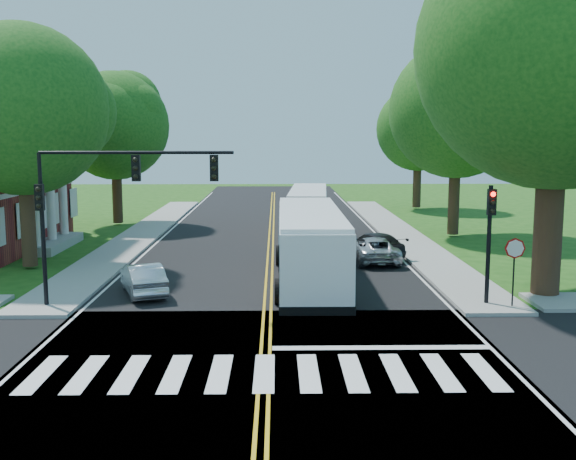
{
  "coord_description": "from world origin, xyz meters",
  "views": [
    {
      "loc": [
        0.34,
        -17.96,
        6.39
      ],
      "look_at": [
        0.82,
        10.15,
        2.4
      ],
      "focal_mm": 42.0,
      "sensor_mm": 36.0,
      "label": 1
    }
  ],
  "objects_px": {
    "bus_lead": "(310,245)",
    "hatchback": "(143,279)",
    "suv": "(374,249)",
    "signal_nw": "(105,191)",
    "dark_sedan": "(374,245)",
    "signal_ne": "(490,228)",
    "bus_follow": "(308,209)"
  },
  "relations": [
    {
      "from": "suv",
      "to": "dark_sedan",
      "type": "height_order",
      "value": "dark_sedan"
    },
    {
      "from": "dark_sedan",
      "to": "signal_ne",
      "type": "bearing_deg",
      "value": 83.79
    },
    {
      "from": "signal_nw",
      "to": "suv",
      "type": "height_order",
      "value": "signal_nw"
    },
    {
      "from": "bus_follow",
      "to": "suv",
      "type": "xyz_separation_m",
      "value": [
        2.83,
        -10.57,
        -0.87
      ]
    },
    {
      "from": "signal_ne",
      "to": "dark_sedan",
      "type": "xyz_separation_m",
      "value": [
        -2.71,
        10.52,
        -2.32
      ]
    },
    {
      "from": "hatchback",
      "to": "bus_follow",
      "type": "bearing_deg",
      "value": -133.39
    },
    {
      "from": "dark_sedan",
      "to": "signal_nw",
      "type": "bearing_deg",
      "value": 22.23
    },
    {
      "from": "bus_lead",
      "to": "dark_sedan",
      "type": "bearing_deg",
      "value": -120.26
    },
    {
      "from": "suv",
      "to": "dark_sedan",
      "type": "xyz_separation_m",
      "value": [
        0.22,
        1.46,
        0.01
      ]
    },
    {
      "from": "bus_follow",
      "to": "signal_ne",
      "type": "bearing_deg",
      "value": 110.5
    },
    {
      "from": "signal_nw",
      "to": "signal_ne",
      "type": "distance_m",
      "value": 14.13
    },
    {
      "from": "hatchback",
      "to": "dark_sedan",
      "type": "xyz_separation_m",
      "value": [
        10.51,
        8.35,
        0.0
      ]
    },
    {
      "from": "bus_follow",
      "to": "suv",
      "type": "bearing_deg",
      "value": 109.14
    },
    {
      "from": "bus_lead",
      "to": "bus_follow",
      "type": "height_order",
      "value": "bus_lead"
    },
    {
      "from": "bus_lead",
      "to": "hatchback",
      "type": "distance_m",
      "value": 7.18
    },
    {
      "from": "hatchback",
      "to": "dark_sedan",
      "type": "height_order",
      "value": "same"
    },
    {
      "from": "signal_nw",
      "to": "bus_follow",
      "type": "distance_m",
      "value": 21.51
    },
    {
      "from": "bus_follow",
      "to": "hatchback",
      "type": "relative_size",
      "value": 2.89
    },
    {
      "from": "bus_lead",
      "to": "hatchback",
      "type": "relative_size",
      "value": 3.18
    },
    {
      "from": "bus_lead",
      "to": "hatchback",
      "type": "bearing_deg",
      "value": 17.25
    },
    {
      "from": "signal_ne",
      "to": "suv",
      "type": "distance_m",
      "value": 9.8
    },
    {
      "from": "signal_nw",
      "to": "signal_ne",
      "type": "bearing_deg",
      "value": 0.05
    },
    {
      "from": "suv",
      "to": "hatchback",
      "type": "bearing_deg",
      "value": 31.74
    },
    {
      "from": "signal_nw",
      "to": "bus_lead",
      "type": "xyz_separation_m",
      "value": [
        7.63,
        4.25,
        -2.7
      ]
    },
    {
      "from": "signal_ne",
      "to": "suv",
      "type": "bearing_deg",
      "value": 107.92
    },
    {
      "from": "signal_nw",
      "to": "suv",
      "type": "distance_m",
      "value": 14.83
    },
    {
      "from": "signal_nw",
      "to": "bus_follow",
      "type": "bearing_deg",
      "value": 67.11
    },
    {
      "from": "hatchback",
      "to": "dark_sedan",
      "type": "bearing_deg",
      "value": -161.8
    },
    {
      "from": "hatchback",
      "to": "suv",
      "type": "distance_m",
      "value": 12.38
    },
    {
      "from": "signal_ne",
      "to": "bus_lead",
      "type": "bearing_deg",
      "value": 146.55
    },
    {
      "from": "suv",
      "to": "signal_ne",
      "type": "bearing_deg",
      "value": 105.86
    },
    {
      "from": "signal_nw",
      "to": "bus_lead",
      "type": "height_order",
      "value": "signal_nw"
    }
  ]
}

